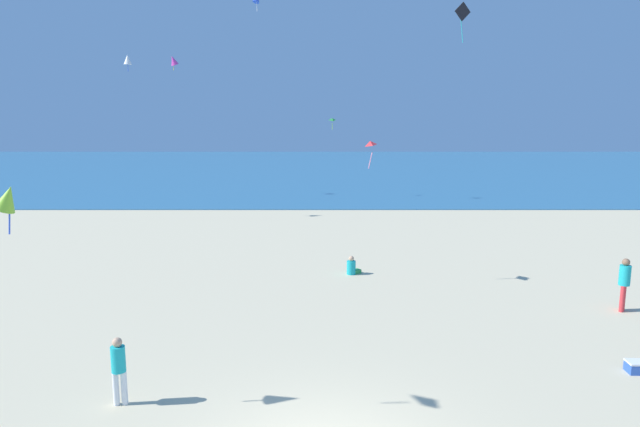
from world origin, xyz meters
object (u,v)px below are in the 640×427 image
at_px(kite_red, 369,144).
at_px(person_2, 351,267).
at_px(person_1, 117,366).
at_px(kite_lime, 5,198).
at_px(kite_green, 331,119).
at_px(cooler_box, 637,367).
at_px(kite_magenta, 172,60).
at_px(person_3, 622,281).
at_px(kite_white, 126,59).
at_px(kite_black, 461,13).

bearing_deg(kite_red, person_2, 112.89).
bearing_deg(person_1, person_2, 141.18).
xyz_separation_m(kite_red, kite_lime, (-7.41, -8.70, -0.60)).
bearing_deg(kite_green, person_2, -89.14).
bearing_deg(cooler_box, person_2, 126.85).
distance_m(person_2, kite_red, 4.78).
bearing_deg(kite_magenta, cooler_box, -58.33).
height_order(person_2, kite_green, kite_green).
height_order(person_2, kite_magenta, kite_magenta).
height_order(kite_red, kite_lime, kite_red).
relative_size(person_3, kite_white, 1.81).
bearing_deg(person_2, person_1, -152.46).
bearing_deg(person_1, kite_white, -172.95).
bearing_deg(kite_green, kite_white, -142.26).
bearing_deg(cooler_box, kite_red, 128.84).
bearing_deg(kite_white, kite_black, -9.74).
bearing_deg(kite_magenta, person_2, -60.57).
height_order(kite_black, kite_lime, kite_black).
height_order(person_3, kite_red, kite_red).
relative_size(kite_white, kite_lime, 0.93).
bearing_deg(person_3, kite_magenta, -17.06).
xyz_separation_m(kite_magenta, kite_white, (-0.19, -9.04, -0.84)).
xyz_separation_m(person_3, kite_red, (-7.37, 2.82, 3.93)).
xyz_separation_m(person_1, kite_green, (4.91, 29.59, 4.77)).
bearing_deg(kite_white, cooler_box, -47.56).
relative_size(person_2, kite_lime, 0.72).
bearing_deg(person_3, kite_red, 13.54).
height_order(cooler_box, kite_red, kite_red).
distance_m(person_3, kite_lime, 16.25).
bearing_deg(kite_red, cooler_box, -51.16).
xyz_separation_m(kite_black, kite_lime, (-12.64, -18.17, -6.47)).
xyz_separation_m(cooler_box, kite_red, (-5.57, 6.92, 4.72)).
bearing_deg(person_1, cooler_box, 87.07).
relative_size(person_1, kite_magenta, 1.33).
relative_size(kite_black, kite_green, 2.23).
distance_m(kite_white, kite_black, 17.74).
relative_size(person_2, kite_white, 0.78).
bearing_deg(person_2, person_3, -60.72).
bearing_deg(kite_lime, person_1, 11.62).
bearing_deg(kite_red, kite_white, 134.28).
bearing_deg(kite_black, kite_lime, -124.83).
bearing_deg(kite_green, kite_black, -62.86).
xyz_separation_m(person_2, kite_white, (-11.65, 11.28, 8.57)).
xyz_separation_m(person_1, kite_magenta, (-6.25, 29.85, 8.85)).
relative_size(person_2, kite_green, 0.81).
bearing_deg(kite_green, person_3, -71.25).
height_order(kite_green, kite_lime, kite_green).
height_order(kite_red, kite_white, kite_white).
bearing_deg(person_1, kite_green, 160.43).
bearing_deg(kite_magenta, kite_black, -34.97).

